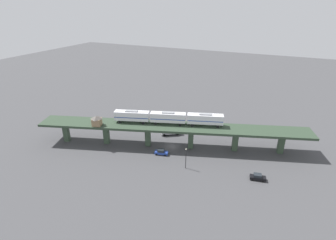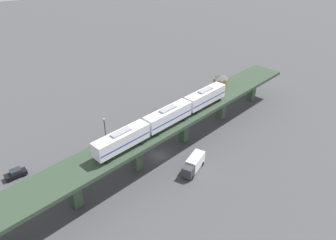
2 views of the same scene
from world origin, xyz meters
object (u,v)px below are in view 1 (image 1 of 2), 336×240
object	(u,v)px
street_car_black	(258,177)
street_lamp	(186,157)
subway_train	(168,117)
delivery_truck	(170,130)
signal_hut	(97,121)
street_car_blue	(161,152)

from	to	relation	value
street_car_black	street_lamp	distance (m)	21.23
subway_train	delivery_truck	distance (m)	11.65
subway_train	signal_hut	xyz separation A→B (m)	(10.93, -21.56, -0.74)
street_car_blue	street_car_black	bearing A→B (deg)	88.10
subway_train	street_car_black	bearing A→B (deg)	75.46
subway_train	signal_hut	size ratio (longest dim) A/B	8.95
delivery_truck	street_lamp	size ratio (longest dim) A/B	1.04
street_car_black	street_car_blue	bearing A→B (deg)	-91.90
delivery_truck	street_lamp	xyz separation A→B (m)	(18.56, 13.35, 2.35)
street_lamp	subway_train	bearing A→B (deg)	-135.87
signal_hut	street_car_black	bearing A→B (deg)	92.90
signal_hut	delivery_truck	world-z (taller)	signal_hut
subway_train	signal_hut	bearing A→B (deg)	-63.12
signal_hut	street_lamp	size ratio (longest dim) A/B	0.58
signal_hut	street_lamp	bearing A→B (deg)	89.35
street_car_blue	street_lamp	xyz separation A→B (m)	(4.10, 10.16, 3.17)
signal_hut	street_lamp	xyz separation A→B (m)	(0.37, 32.52, -5.71)
street_car_black	delivery_truck	bearing A→B (deg)	-114.41
signal_hut	street_car_blue	bearing A→B (deg)	99.47
subway_train	street_car_black	xyz separation A→B (m)	(8.23, 31.73, -9.62)
street_car_blue	street_lamp	bearing A→B (deg)	68.04
street_car_blue	signal_hut	bearing A→B (deg)	-80.53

